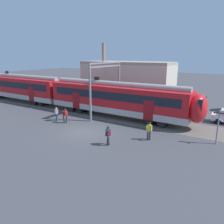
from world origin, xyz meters
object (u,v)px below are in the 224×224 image
at_px(pedestrian_red, 65,114).
at_px(pedestrian_yellow, 149,130).
at_px(commuter_train, 64,92).
at_px(pedestrian_navy, 108,134).
at_px(pedestrian_grey, 56,113).
at_px(crossing_signal, 219,122).

bearing_deg(pedestrian_red, pedestrian_yellow, 1.42).
relative_size(commuter_train, pedestrian_navy, 22.83).
height_order(commuter_train, pedestrian_navy, commuter_train).
xyz_separation_m(pedestrian_navy, pedestrian_yellow, (2.44, 2.89, -0.03)).
height_order(commuter_train, pedestrian_yellow, commuter_train).
xyz_separation_m(commuter_train, pedestrian_grey, (3.81, -5.23, -1.29)).
bearing_deg(pedestrian_grey, commuter_train, 126.11).
relative_size(pedestrian_grey, pedestrian_navy, 1.00).
bearing_deg(pedestrian_red, pedestrian_grey, 177.99).
relative_size(pedestrian_red, crossing_signal, 0.56).
height_order(pedestrian_navy, crossing_signal, crossing_signal).
height_order(pedestrian_grey, pedestrian_red, same).
relative_size(commuter_train, pedestrian_yellow, 22.83).
relative_size(pedestrian_red, pedestrian_yellow, 1.00).
xyz_separation_m(pedestrian_red, pedestrian_navy, (7.41, -2.65, 0.00)).
xyz_separation_m(pedestrian_grey, pedestrian_yellow, (11.23, 0.20, 0.00)).
bearing_deg(pedestrian_red, crossing_signal, 9.07).
relative_size(commuter_train, crossing_signal, 12.68).
height_order(pedestrian_yellow, crossing_signal, crossing_signal).
xyz_separation_m(pedestrian_red, pedestrian_yellow, (9.85, 0.25, -0.03)).
xyz_separation_m(commuter_train, pedestrian_yellow, (15.04, -5.03, -1.29)).
xyz_separation_m(commuter_train, pedestrian_navy, (12.60, -7.92, -1.26)).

